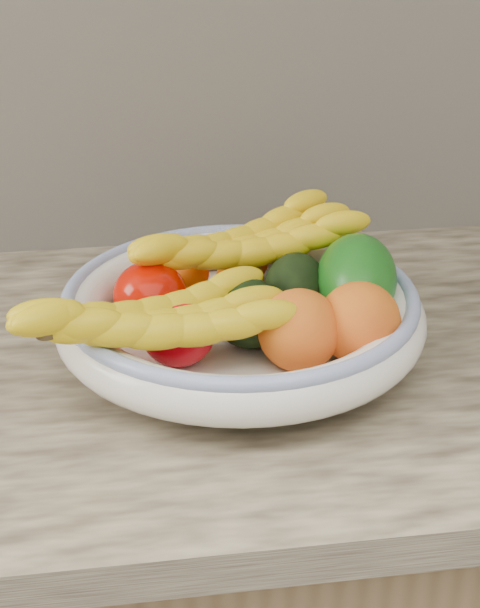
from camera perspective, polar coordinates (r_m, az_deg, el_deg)
name	(u,v)px	position (r m, az deg, el deg)	size (l,w,h in m)	color
fruit_bowl	(240,314)	(0.98, 0.00, -0.60)	(0.39, 0.39, 0.08)	white
clementine_back_left	(187,274)	(1.06, -3.25, 1.84)	(0.05, 0.05, 0.05)	#EC5D04
clementine_back_right	(248,262)	(1.09, 0.49, 2.58)	(0.05, 0.05, 0.04)	#F14E05
clementine_back_mid	(240,278)	(1.05, 0.00, 1.58)	(0.05, 0.05, 0.05)	orange
tomato_left	(150,295)	(1.00, -5.53, 0.57)	(0.08, 0.08, 0.07)	#C50D00
tomato_near_left	(178,333)	(0.92, -3.81, -1.79)	(0.07, 0.07, 0.07)	#C3030E
avocado_center	(245,311)	(0.95, 0.32, -0.43)	(0.07, 0.10, 0.07)	black
avocado_right	(295,286)	(1.01, 3.40, 1.12)	(0.07, 0.10, 0.07)	black
green_mango	(356,279)	(1.00, 7.12, 1.51)	(0.08, 0.13, 0.09)	#10530F
peach_front	(299,330)	(0.91, 3.65, -1.60)	(0.08, 0.08, 0.08)	orange
peach_right	(359,323)	(0.93, 7.32, -1.14)	(0.08, 0.08, 0.08)	orange
banana_bunch_back	(245,250)	(1.03, 0.31, 3.31)	(0.29, 0.11, 0.08)	yellow
banana_bunch_front	(154,327)	(0.89, -5.30, -1.43)	(0.29, 0.11, 0.08)	yellow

